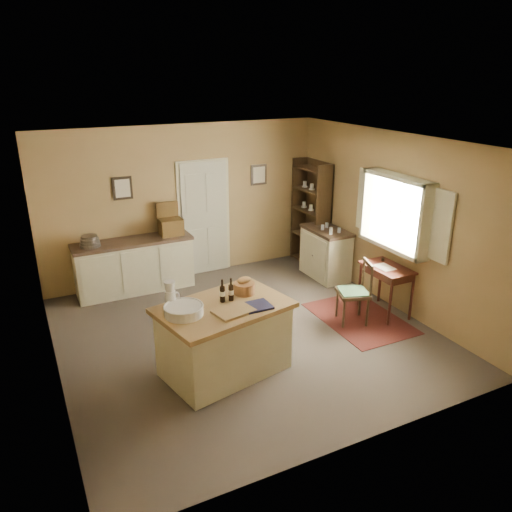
{
  "coord_description": "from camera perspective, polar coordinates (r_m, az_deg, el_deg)",
  "views": [
    {
      "loc": [
        -2.65,
        -5.69,
        3.55
      ],
      "look_at": [
        0.18,
        0.04,
        1.15
      ],
      "focal_mm": 35.0,
      "sensor_mm": 36.0,
      "label": 1
    }
  ],
  "objects": [
    {
      "name": "ground",
      "position": [
        7.21,
        -1.18,
        -8.91
      ],
      "size": [
        5.0,
        5.0,
        0.0
      ],
      "primitive_type": "plane",
      "color": "brown",
      "rests_on": "ground"
    },
    {
      "name": "wall_back",
      "position": [
        8.88,
        -8.18,
        6.04
      ],
      "size": [
        5.0,
        0.1,
        2.7
      ],
      "primitive_type": "cube",
      "color": "#94774C",
      "rests_on": "ground"
    },
    {
      "name": "wall_front",
      "position": [
        4.69,
        11.96,
        -7.84
      ],
      "size": [
        5.0,
        0.1,
        2.7
      ],
      "primitive_type": "cube",
      "color": "#94774C",
      "rests_on": "ground"
    },
    {
      "name": "wall_left",
      "position": [
        6.1,
        -23.06,
        -2.28
      ],
      "size": [
        0.1,
        5.0,
        2.7
      ],
      "primitive_type": "cube",
      "color": "#94774C",
      "rests_on": "ground"
    },
    {
      "name": "wall_right",
      "position": [
        7.98,
        15.24,
        3.86
      ],
      "size": [
        0.1,
        5.0,
        2.7
      ],
      "primitive_type": "cube",
      "color": "#94774C",
      "rests_on": "ground"
    },
    {
      "name": "ceiling",
      "position": [
        6.33,
        -1.36,
        12.88
      ],
      "size": [
        5.0,
        5.0,
        0.0
      ],
      "primitive_type": "plane",
      "color": "silver",
      "rests_on": "wall_back"
    },
    {
      "name": "door",
      "position": [
        9.04,
        -5.92,
        4.46
      ],
      "size": [
        0.97,
        0.06,
        2.11
      ],
      "primitive_type": "cube",
      "color": "#B0AE96",
      "rests_on": "ground"
    },
    {
      "name": "framed_prints",
      "position": [
        8.84,
        -7.02,
        8.49
      ],
      "size": [
        2.82,
        0.02,
        0.38
      ],
      "color": "black",
      "rests_on": "ground"
    },
    {
      "name": "window",
      "position": [
        7.74,
        15.91,
        4.82
      ],
      "size": [
        0.25,
        1.99,
        1.12
      ],
      "color": "beige",
      "rests_on": "ground"
    },
    {
      "name": "work_island",
      "position": [
        6.18,
        -3.72,
        -9.22
      ],
      "size": [
        1.71,
        1.3,
        1.2
      ],
      "rotation": [
        0.0,
        0.0,
        0.21
      ],
      "color": "beige",
      "rests_on": "ground"
    },
    {
      "name": "sideboard",
      "position": [
        8.62,
        -13.67,
        -0.88
      ],
      "size": [
        1.95,
        0.56,
        1.18
      ],
      "color": "beige",
      "rests_on": "ground"
    },
    {
      "name": "rug",
      "position": [
        7.78,
        11.72,
        -6.97
      ],
      "size": [
        1.12,
        1.61,
        0.01
      ],
      "primitive_type": "cube",
      "rotation": [
        0.0,
        0.0,
        -0.01
      ],
      "color": "#541A16",
      "rests_on": "ground"
    },
    {
      "name": "writing_desk",
      "position": [
        7.78,
        14.7,
        -1.91
      ],
      "size": [
        0.49,
        0.8,
        0.82
      ],
      "color": "#35140F",
      "rests_on": "ground"
    },
    {
      "name": "desk_chair",
      "position": [
        7.47,
        11.03,
        -4.18
      ],
      "size": [
        0.56,
        0.56,
        0.93
      ],
      "primitive_type": null,
      "rotation": [
        0.0,
        0.0,
        -0.34
      ],
      "color": "#2F2113",
      "rests_on": "ground"
    },
    {
      "name": "right_cabinet",
      "position": [
        9.04,
        7.97,
        0.38
      ],
      "size": [
        0.54,
        0.97,
        0.99
      ],
      "color": "beige",
      "rests_on": "ground"
    },
    {
      "name": "shelving_unit",
      "position": [
        9.52,
        6.49,
        4.86
      ],
      "size": [
        0.34,
        0.89,
        1.98
      ],
      "color": "#2F2113",
      "rests_on": "ground"
    }
  ]
}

